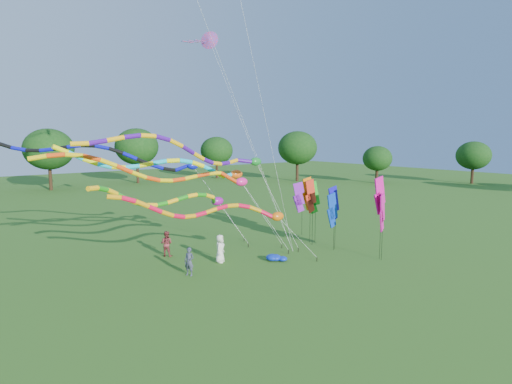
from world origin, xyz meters
TOP-DOWN VIEW (x-y plane):
  - ground at (0.00, 0.00)m, footprint 160.00×160.00m
  - tree_ring at (-4.43, 0.54)m, footprint 120.03×118.92m
  - tube_kite_red at (-3.55, 3.34)m, footprint 12.43×1.99m
  - tube_kite_orange at (-5.42, 5.56)m, footprint 15.03×1.87m
  - tube_kite_purple at (-4.72, 3.54)m, footprint 14.72×1.81m
  - tube_kite_blue at (-6.50, 10.71)m, footprint 14.32×6.45m
  - tube_kite_cyan at (-4.49, 6.64)m, footprint 14.26×2.03m
  - tube_kite_green at (-4.15, 7.36)m, footprint 12.27×3.72m
  - delta_kite_high_c at (0.25, 10.77)m, footprint 4.52×7.68m
  - banner_pole_magenta_a at (6.18, -0.34)m, footprint 1.10×0.52m
  - banner_pole_violet at (6.90, 8.14)m, footprint 1.10×0.53m
  - banner_pole_blue_a at (5.51, 3.31)m, footprint 1.16×0.17m
  - banner_pole_red at (5.37, 5.32)m, footprint 1.16×0.13m
  - banner_pole_orange at (5.65, 5.87)m, footprint 1.16×0.11m
  - banner_pole_green at (6.08, 5.82)m, footprint 1.09×0.55m
  - banner_pole_blue_b at (5.80, 3.47)m, footprint 1.16×0.13m
  - banner_pole_magenta_b at (6.26, -0.02)m, footprint 1.16×0.10m
  - blue_nylon_heap at (0.87, 3.82)m, footprint 1.03×1.07m
  - person_a at (-2.22, 5.72)m, footprint 1.04×1.01m
  - person_b at (-5.05, 4.61)m, footprint 0.63×0.72m
  - person_c at (-4.33, 9.10)m, footprint 1.05×1.06m

SIDE VIEW (x-z plane):
  - ground at x=0.00m, z-range 0.00..0.00m
  - blue_nylon_heap at x=0.87m, z-range -0.01..0.36m
  - person_b at x=-5.05m, z-range 0.00..1.66m
  - person_c at x=-4.33m, z-range 0.00..1.73m
  - person_a at x=-2.22m, z-range 0.00..1.80m
  - banner_pole_blue_a at x=5.51m, z-range 0.82..4.96m
  - banner_pole_violet at x=6.90m, z-range 0.93..5.32m
  - banner_pole_magenta_a at x=6.18m, z-range 0.95..5.39m
  - banner_pole_blue_b at x=5.80m, z-range 1.02..5.60m
  - banner_pole_green at x=6.08m, z-range 1.09..5.80m
  - banner_pole_red at x=5.37m, z-range 1.20..6.12m
  - banner_pole_orange at x=5.65m, z-range 1.25..6.29m
  - tube_kite_red at x=-3.55m, z-range 0.92..6.66m
  - tube_kite_green at x=-4.15m, z-range 1.06..7.11m
  - banner_pole_magenta_b at x=6.26m, z-range 1.48..6.99m
  - tree_ring at x=-4.43m, z-range 0.48..10.13m
  - tube_kite_orange at x=-5.42m, z-range 1.96..9.79m
  - tube_kite_cyan at x=-4.49m, z-range 2.10..10.16m
  - tube_kite_blue at x=-6.50m, z-range 2.53..10.76m
  - tube_kite_purple at x=-4.72m, z-range 2.68..11.44m
  - delta_kite_high_c at x=0.25m, z-range 6.77..23.04m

